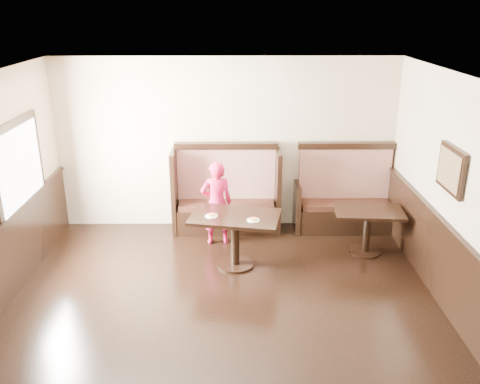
{
  "coord_description": "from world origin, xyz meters",
  "views": [
    {
      "loc": [
        0.14,
        -4.51,
        3.54
      ],
      "look_at": [
        0.21,
        2.35,
        1.0
      ],
      "focal_mm": 38.0,
      "sensor_mm": 36.0,
      "label": 1
    }
  ],
  "objects_px": {
    "table_main": "(235,227)",
    "child": "(217,203)",
    "table_neighbor": "(368,221)",
    "booth_main": "(226,199)",
    "booth_neighbor": "(344,201)"
  },
  "relations": [
    {
      "from": "booth_neighbor",
      "to": "table_neighbor",
      "type": "height_order",
      "value": "booth_neighbor"
    },
    {
      "from": "table_main",
      "to": "child",
      "type": "distance_m",
      "value": 0.81
    },
    {
      "from": "table_main",
      "to": "child",
      "type": "relative_size",
      "value": 1.01
    },
    {
      "from": "table_main",
      "to": "table_neighbor",
      "type": "bearing_deg",
      "value": 22.28
    },
    {
      "from": "booth_neighbor",
      "to": "table_neighbor",
      "type": "bearing_deg",
      "value": -79.7
    },
    {
      "from": "booth_main",
      "to": "table_main",
      "type": "bearing_deg",
      "value": -83.83
    },
    {
      "from": "table_main",
      "to": "table_neighbor",
      "type": "xyz_separation_m",
      "value": [
        1.97,
        0.39,
        -0.08
      ]
    },
    {
      "from": "booth_main",
      "to": "child",
      "type": "relative_size",
      "value": 1.31
    },
    {
      "from": "booth_main",
      "to": "table_neighbor",
      "type": "relative_size",
      "value": 1.66
    },
    {
      "from": "table_main",
      "to": "booth_main",
      "type": "bearing_deg",
      "value": 107.27
    },
    {
      "from": "booth_neighbor",
      "to": "table_main",
      "type": "height_order",
      "value": "booth_neighbor"
    },
    {
      "from": "booth_main",
      "to": "booth_neighbor",
      "type": "relative_size",
      "value": 1.06
    },
    {
      "from": "booth_main",
      "to": "child",
      "type": "bearing_deg",
      "value": -104.99
    },
    {
      "from": "booth_neighbor",
      "to": "table_main",
      "type": "relative_size",
      "value": 1.22
    },
    {
      "from": "table_main",
      "to": "table_neighbor",
      "type": "relative_size",
      "value": 1.28
    }
  ]
}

